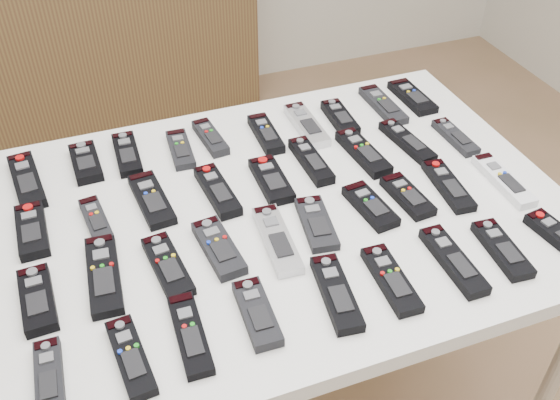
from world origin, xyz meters
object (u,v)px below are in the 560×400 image
object	(u,v)px
remote_27	(448,186)
remote_30	(131,357)
remote_26	(407,196)
remote_19	(37,299)
remote_22	(219,248)
remote_2	(127,154)
remote_24	(317,223)
remote_6	(306,125)
remote_13	(217,191)
remote_32	(257,313)
remote_1	(86,163)
remote_18	(455,137)
remote_9	(412,97)
remote_28	(503,180)
remote_4	(210,138)
remote_16	(363,153)
table	(280,227)
remote_25	(370,206)
remote_5	(266,134)
remote_7	(340,118)
remote_12	(152,200)
remote_35	(453,261)
sideboard	(62,47)
remote_31	(190,334)
remote_0	(27,181)
remote_29	(49,378)
remote_14	(271,180)
remote_17	(407,141)
remote_10	(32,230)
remote_34	(391,279)
remote_20	(104,275)
remote_23	(277,240)
remote_37	(560,236)
remote_3	(181,149)
remote_15	(311,161)
remote_11	(96,221)
remote_8	(383,105)

from	to	relation	value
remote_27	remote_30	distance (m)	0.79
remote_26	remote_27	size ratio (longest dim) A/B	0.83
remote_19	remote_22	size ratio (longest dim) A/B	0.95
remote_2	remote_24	size ratio (longest dim) A/B	1.04
remote_6	remote_22	size ratio (longest dim) A/B	1.15
remote_13	remote_32	size ratio (longest dim) A/B	1.15
remote_1	remote_18	bearing A→B (deg)	-15.08
remote_9	remote_28	world-z (taller)	same
remote_4	remote_16	xyz separation A→B (m)	(0.33, -0.19, 0.00)
table	remote_25	bearing A→B (deg)	-23.22
remote_2	remote_5	distance (m)	0.34
remote_7	remote_12	size ratio (longest dim) A/B	0.84
remote_9	remote_35	xyz separation A→B (m)	(-0.24, -0.58, 0.00)
sideboard	remote_16	distance (m)	1.78
remote_2	remote_5	world-z (taller)	remote_5
remote_16	remote_31	xyz separation A→B (m)	(-0.52, -0.39, -0.00)
sideboard	remote_2	xyz separation A→B (m)	(0.10, -1.43, 0.36)
remote_0	remote_4	xyz separation A→B (m)	(0.44, 0.03, -0.00)
remote_12	remote_32	bearing A→B (deg)	-78.69
remote_16	remote_32	bearing A→B (deg)	-140.98
remote_6	remote_5	bearing A→B (deg)	-179.85
remote_12	remote_29	world-z (taller)	same
remote_14	remote_17	world-z (taller)	same
remote_10	remote_19	xyz separation A→B (m)	(-0.00, -0.20, 0.00)
remote_34	remote_10	bearing A→B (deg)	151.20
remote_4	remote_18	xyz separation A→B (m)	(0.58, -0.21, -0.00)
remote_25	remote_35	bearing A→B (deg)	-75.89
remote_12	remote_20	distance (m)	0.23
remote_5	remote_18	bearing A→B (deg)	-20.61
remote_7	remote_18	size ratio (longest dim) A/B	0.99
remote_27	remote_31	bearing A→B (deg)	-157.32
remote_10	remote_16	distance (m)	0.77
remote_23	remote_26	bearing A→B (deg)	9.04
remote_26	remote_32	size ratio (longest dim) A/B	0.95
remote_4	remote_37	distance (m)	0.83
remote_30	remote_31	distance (m)	0.11
remote_35	remote_3	bearing A→B (deg)	127.01
remote_13	remote_15	size ratio (longest dim) A/B	1.01
remote_0	remote_34	distance (m)	0.85
remote_2	remote_9	distance (m)	0.78
remote_11	remote_23	size ratio (longest dim) A/B	0.73
sideboard	remote_5	size ratio (longest dim) A/B	10.68
table	remote_26	bearing A→B (deg)	-15.26
remote_3	remote_32	size ratio (longest dim) A/B	0.98
remote_37	remote_28	bearing A→B (deg)	80.28
remote_9	remote_14	world-z (taller)	remote_14
remote_29	remote_34	world-z (taller)	same
remote_14	remote_15	size ratio (longest dim) A/B	0.92
remote_6	remote_18	bearing A→B (deg)	-28.55
remote_8	remote_25	xyz separation A→B (m)	(-0.22, -0.37, 0.00)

